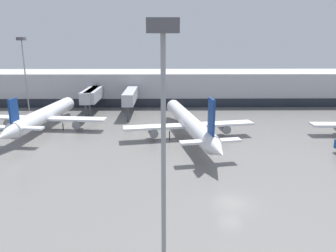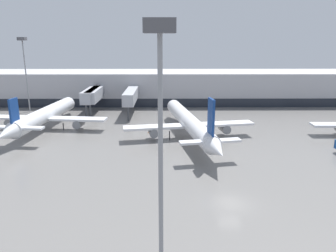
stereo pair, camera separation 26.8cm
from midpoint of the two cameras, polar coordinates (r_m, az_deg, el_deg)
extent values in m
plane|color=slate|center=(39.38, 11.00, -13.04)|extent=(320.00, 320.00, 0.00)
cube|color=#B2B2B7|center=(97.29, 4.11, 6.83)|extent=(160.00, 16.00, 9.00)
cube|color=#1E232D|center=(89.93, 4.46, 4.02)|extent=(156.80, 0.10, 2.40)
cube|color=#A8AAB2|center=(84.85, -13.18, 5.33)|extent=(2.60, 12.80, 2.80)
cylinder|color=#3F4247|center=(79.87, -13.94, 2.50)|extent=(0.44, 0.44, 3.20)
cube|color=#A8AAB2|center=(81.88, -6.37, 5.29)|extent=(2.60, 15.48, 2.80)
cylinder|color=#3F4247|center=(75.51, -6.85, 2.13)|extent=(0.44, 0.44, 3.20)
cube|color=#A8AAB2|center=(84.91, -12.59, 5.37)|extent=(2.60, 12.31, 2.80)
cylinder|color=#3F4247|center=(80.14, -13.28, 2.58)|extent=(0.44, 0.44, 3.20)
cylinder|color=white|center=(62.47, 3.74, 0.80)|extent=(8.04, 29.64, 2.98)
cone|color=white|center=(78.11, 0.83, 3.72)|extent=(3.35, 3.72, 2.83)
cone|color=white|center=(46.84, 8.77, -4.26)|extent=(3.41, 4.87, 2.68)
cube|color=white|center=(61.93, 3.89, 0.10)|extent=(25.00, 6.98, 0.44)
cube|color=white|center=(49.81, 7.52, -2.67)|extent=(9.58, 3.13, 0.35)
cube|color=navy|center=(48.85, 7.66, 1.31)|extent=(0.78, 2.47, 5.93)
cylinder|color=slate|center=(60.88, -2.50, -1.02)|extent=(2.13, 3.23, 1.64)
cylinder|color=slate|center=(64.19, 9.93, -0.39)|extent=(2.13, 3.23, 1.64)
cylinder|color=#2D2D33|center=(72.08, 1.87, 0.98)|extent=(0.20, 0.20, 1.67)
cylinder|color=#2D2D33|center=(60.83, 0.39, -1.69)|extent=(0.20, 0.20, 1.67)
cylinder|color=#2D2D33|center=(62.75, 7.56, -1.30)|extent=(0.20, 0.20, 1.67)
cylinder|color=silver|center=(72.95, -20.43, 1.86)|extent=(5.56, 24.94, 3.07)
cone|color=silver|center=(85.54, -16.41, 4.03)|extent=(3.25, 3.66, 2.92)
cone|color=silver|center=(60.51, -26.34, -1.35)|extent=(3.22, 4.86, 2.76)
cube|color=silver|center=(72.54, -20.59, 1.28)|extent=(26.15, 5.47, 0.44)
cube|color=silver|center=(63.14, -24.84, -0.25)|extent=(9.99, 2.59, 0.35)
cube|color=navy|center=(62.51, -25.13, 2.30)|extent=(0.62, 2.59, 4.55)
cylinder|color=slate|center=(76.20, -25.46, 0.68)|extent=(2.00, 3.29, 1.69)
cylinder|color=slate|center=(69.89, -15.14, 0.44)|extent=(2.00, 3.29, 1.69)
cylinder|color=#2D2D33|center=(80.53, -17.86, 1.70)|extent=(0.20, 0.20, 1.52)
cylinder|color=#2D2D33|center=(74.27, -23.57, 0.07)|extent=(0.20, 0.20, 1.52)
cylinder|color=#2D2D33|center=(70.64, -17.65, -0.10)|extent=(0.20, 0.20, 1.52)
cone|color=orange|center=(65.87, -3.22, -0.84)|extent=(0.51, 0.51, 0.68)
cylinder|color=gray|center=(90.69, -23.38, 7.86)|extent=(0.30, 0.30, 17.81)
cube|color=#4C4C51|center=(90.20, -24.01, 13.71)|extent=(1.80, 1.80, 0.80)
cylinder|color=gray|center=(21.05, -0.90, -10.42)|extent=(0.30, 0.30, 18.63)
cube|color=#4C4C51|center=(19.01, -1.02, 17.06)|extent=(1.80, 1.80, 0.80)
camera|label=1|loc=(0.13, -89.87, 0.03)|focal=35.00mm
camera|label=2|loc=(0.13, 90.13, -0.03)|focal=35.00mm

